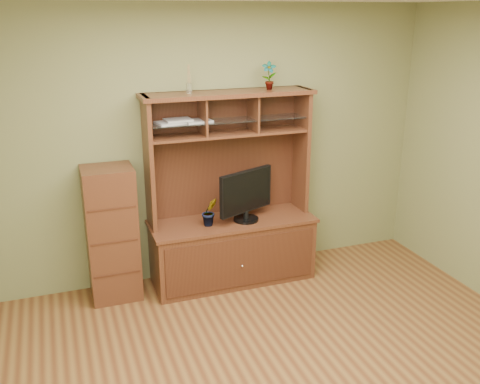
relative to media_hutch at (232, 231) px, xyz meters
name	(u,v)px	position (x,y,z in m)	size (l,w,h in m)	color
room	(303,213)	(-0.09, -1.73, 0.83)	(4.54, 4.04, 2.74)	#582F19
media_hutch	(232,231)	(0.00, 0.00, 0.00)	(1.66, 0.61, 1.90)	#432013
monitor	(246,194)	(0.12, -0.08, 0.40)	(0.61, 0.30, 0.51)	black
orchid_plant	(210,212)	(-0.25, -0.08, 0.27)	(0.15, 0.12, 0.28)	#2C531C
top_plant	(269,75)	(0.41, 0.08, 1.51)	(0.14, 0.09, 0.26)	#406B25
reed_diffuser	(189,82)	(-0.37, 0.08, 1.48)	(0.05, 0.05, 0.26)	silver
magazines	(182,121)	(-0.45, 0.08, 1.13)	(0.54, 0.24, 0.04)	#A4A5A9
side_cabinet	(112,234)	(-1.17, 0.05, 0.12)	(0.46, 0.42, 1.28)	#432013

